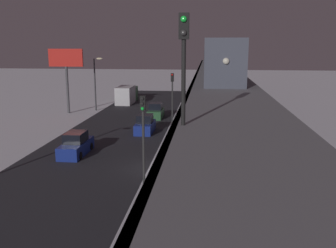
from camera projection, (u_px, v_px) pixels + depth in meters
The scene contains 14 objects.
ground_plane at pixel (152, 168), 28.53m from camera, with size 240.00×240.00×0.00m, color white.
avenue_asphalt at pixel (80, 166), 29.14m from camera, with size 11.00×99.41×0.01m, color #28282D.
elevated_railway at pixel (222, 99), 26.83m from camera, with size 5.00×99.41×6.44m.
subway_train at pixel (216, 52), 60.52m from camera, with size 2.94×74.07×3.40m.
rail_signal at pixel (184, 50), 13.07m from camera, with size 0.36×0.41×4.00m.
sedan_blue at pixel (76, 145), 32.17m from camera, with size 1.91×4.70×1.97m.
sedan_blue_2 at pixel (145, 125), 40.31m from camera, with size 1.80×4.09×1.97m.
sedan_green at pixel (156, 112), 48.49m from camera, with size 1.80×4.01×1.97m.
box_truck at pixel (127, 95), 61.14m from camera, with size 2.40×7.40×2.80m.
traffic_light_near at pixel (143, 132), 22.37m from camera, with size 0.32×0.44×6.40m.
traffic_light_mid at pixel (172, 94), 40.22m from camera, with size 0.32×0.44×6.40m.
traffic_light_far at pixel (183, 79), 58.07m from camera, with size 0.32×0.44×6.40m.
commercial_billboard at pixel (66, 64), 50.56m from camera, with size 4.80×0.36×8.90m.
street_lamp_far at pixel (96, 78), 53.08m from camera, with size 1.35×0.44×7.65m.
Camera 1 is at (-4.19, 26.89, 9.32)m, focal length 39.44 mm.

